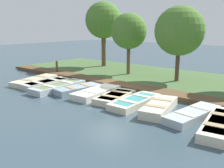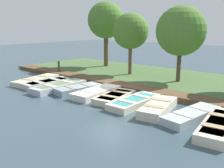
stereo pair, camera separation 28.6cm
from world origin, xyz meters
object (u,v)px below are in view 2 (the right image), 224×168
rowboat_3 (78,89)px  park_tree_far_left (106,21)px  rowboat_9 (218,125)px  park_tree_center (181,31)px  rowboat_5 (115,97)px  rowboat_7 (158,107)px  rowboat_1 (47,83)px  rowboat_6 (134,102)px  mooring_post_near (59,68)px  rowboat_8 (192,115)px  rowboat_2 (59,86)px  rowboat_4 (97,92)px  rowboat_0 (36,80)px  park_tree_left (131,31)px

rowboat_3 → park_tree_far_left: size_ratio=0.48×
rowboat_9 → park_tree_center: park_tree_center is taller
rowboat_5 → rowboat_7: rowboat_7 is taller
rowboat_9 → park_tree_center: size_ratio=0.70×
rowboat_7 → park_tree_center: bearing=-173.7°
rowboat_1 → rowboat_6: size_ratio=1.01×
rowboat_3 → park_tree_center: (-5.81, 3.30, 3.20)m
rowboat_3 → park_tree_far_left: park_tree_far_left is taller
rowboat_7 → mooring_post_near: (-2.51, -10.31, 0.35)m
rowboat_8 → mooring_post_near: 12.05m
rowboat_2 → rowboat_8: 8.04m
rowboat_4 → park_tree_center: 6.79m
rowboat_5 → rowboat_6: rowboat_6 is taller
rowboat_0 → park_tree_center: size_ratio=0.72×
rowboat_5 → rowboat_8: size_ratio=0.89×
rowboat_7 → park_tree_center: size_ratio=0.59×
rowboat_0 → rowboat_5: (-0.31, 6.66, 0.00)m
rowboat_9 → rowboat_4: bearing=-101.5°
rowboat_4 → rowboat_9: bearing=82.5°
rowboat_4 → park_tree_center: park_tree_center is taller
rowboat_0 → rowboat_4: bearing=80.7°
rowboat_7 → rowboat_2: bearing=-98.8°
rowboat_1 → park_tree_center: (-6.02, 6.04, 3.22)m
park_tree_far_left → park_tree_left: park_tree_far_left is taller
rowboat_7 → mooring_post_near: bearing=-115.8°
mooring_post_near → rowboat_7: bearing=76.3°
park_tree_far_left → park_tree_center: (1.73, 7.95, -0.78)m
rowboat_9 → park_tree_center: bearing=-150.6°
mooring_post_near → park_tree_far_left: 6.17m
rowboat_4 → rowboat_5: rowboat_4 is taller
rowboat_5 → rowboat_7: size_ratio=0.94×
park_tree_left → rowboat_8: bearing=52.6°
rowboat_3 → rowboat_9: size_ratio=0.81×
rowboat_3 → rowboat_7: size_ratio=0.96×
rowboat_2 → rowboat_3: bearing=100.9°
rowboat_9 → park_tree_center: 8.26m
rowboat_0 → mooring_post_near: mooring_post_near is taller
rowboat_7 → park_tree_far_left: bearing=-139.3°
rowboat_4 → rowboat_6: bearing=85.6°
rowboat_4 → rowboat_5: bearing=86.0°
rowboat_4 → rowboat_9: rowboat_9 is taller
rowboat_4 → rowboat_5: 1.31m
rowboat_7 → rowboat_9: 2.70m
rowboat_0 → rowboat_9: 11.95m
rowboat_1 → mooring_post_near: mooring_post_near is taller
rowboat_6 → rowboat_3: bearing=-89.0°
mooring_post_near → park_tree_far_left: size_ratio=0.19×
rowboat_2 → park_tree_far_left: park_tree_far_left is taller
rowboat_5 → rowboat_0: bearing=-96.8°
rowboat_1 → mooring_post_near: size_ratio=2.86×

